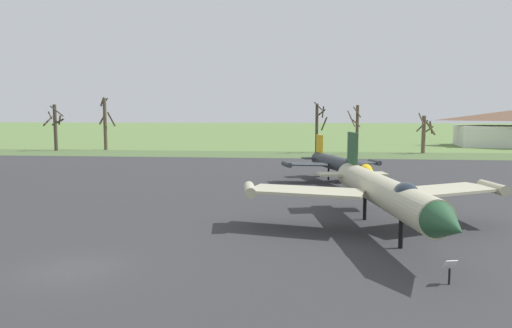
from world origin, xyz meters
The scene contains 12 objects.
ground_plane centered at (0.00, 0.00, 0.00)m, with size 600.00×600.00×0.00m, color #607F42.
asphalt_apron centered at (0.00, 18.34, 0.03)m, with size 96.02×61.14×0.05m, color #333335.
grass_verge_strip centered at (0.00, 54.91, 0.03)m, with size 156.02×12.00×0.06m, color #4E6639.
jet_fighter_front_left centered at (13.34, 7.11, 2.29)m, with size 14.51×16.41×5.09m.
info_placard_front_left centered at (14.61, -0.22, 0.62)m, with size 0.52×0.41×1.00m.
jet_fighter_rear_left centered at (12.30, 24.77, 1.86)m, with size 9.26×12.75×4.19m.
info_placard_rear_left centered at (14.25, 17.88, 0.64)m, with size 0.62×0.33×0.99m.
bare_tree_left_of_center centered at (-32.58, 58.72, 4.23)m, with size 3.10×3.03×7.78m.
bare_tree_center centered at (-25.26, 62.10, 4.80)m, with size 2.41×2.62×9.11m.
bare_tree_right_of_center centered at (11.17, 59.08, 4.32)m, with size 2.17×2.60×8.11m.
bare_tree_far_right centered at (16.97, 56.34, 4.00)m, with size 2.03×2.11×7.55m.
bare_tree_backdrop_extra centered at (27.81, 59.63, 3.34)m, with size 2.84×3.27×6.39m.
Camera 1 is at (9.33, -17.92, 6.30)m, focal length 33.69 mm.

